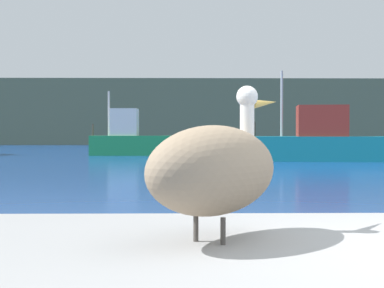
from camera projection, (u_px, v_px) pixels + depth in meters
hillside_backdrop at (195, 114)px, 71.26m from camera, size 140.00×16.73×7.10m
pelican at (215, 169)px, 3.40m from camera, size 1.06×1.31×0.92m
fishing_boat_teal at (326, 142)px, 27.88m from camera, size 7.27×2.87×4.26m
fishing_boat_green at (133, 139)px, 34.73m from camera, size 5.31×1.72×3.76m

